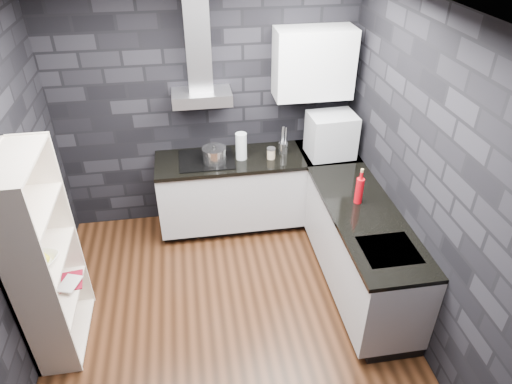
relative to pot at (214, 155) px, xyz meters
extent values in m
plane|color=#442514|center=(-0.03, -1.23, -0.98)|extent=(3.20, 3.20, 0.00)
plane|color=white|center=(-0.03, -1.23, 1.72)|extent=(3.20, 3.20, 0.00)
cube|color=black|center=(-0.03, 0.39, 0.37)|extent=(3.20, 0.05, 2.70)
cube|color=black|center=(-0.03, -2.86, 0.37)|extent=(3.20, 0.05, 2.70)
cube|color=black|center=(-1.66, -1.23, 0.37)|extent=(0.05, 3.20, 2.70)
cube|color=black|center=(1.59, -1.23, 0.37)|extent=(0.05, 3.20, 2.70)
cube|color=black|center=(0.47, 0.11, -0.93)|extent=(2.18, 0.50, 0.10)
cube|color=black|center=(1.31, -1.13, -0.93)|extent=(0.50, 1.78, 0.10)
cube|color=#BBBABE|center=(0.47, 0.07, -0.50)|extent=(2.20, 0.60, 0.76)
cube|color=#BBBABE|center=(1.27, -1.13, -0.50)|extent=(0.60, 1.80, 0.76)
cube|color=black|center=(0.47, 0.06, -0.10)|extent=(2.20, 0.62, 0.04)
cube|color=black|center=(1.26, -1.13, -0.10)|extent=(0.62, 1.80, 0.04)
cube|color=black|center=(1.27, 0.07, -0.10)|extent=(0.62, 0.62, 0.04)
cube|color=silver|center=(-0.08, 0.20, 0.58)|extent=(0.60, 0.34, 0.12)
cube|color=silver|center=(-0.08, 0.27, 1.09)|extent=(0.24, 0.20, 0.90)
cube|color=white|center=(1.07, 0.19, 0.87)|extent=(0.80, 0.35, 0.70)
cube|color=black|center=(-0.08, 0.07, -0.08)|extent=(0.58, 0.50, 0.01)
cube|color=silver|center=(1.27, -1.63, -0.09)|extent=(0.44, 0.40, 0.01)
cylinder|color=silver|center=(0.00, 0.00, 0.00)|extent=(0.29, 0.29, 0.14)
cylinder|color=silver|center=(0.29, 0.04, 0.06)|extent=(0.16, 0.16, 0.29)
cylinder|color=tan|center=(0.61, -0.01, -0.03)|extent=(0.09, 0.09, 0.11)
cylinder|color=silver|center=(0.76, 0.08, -0.02)|extent=(0.12, 0.12, 0.13)
cube|color=#B2B5BB|center=(1.25, -0.02, 0.14)|extent=(0.50, 0.40, 0.48)
cylinder|color=#B90711|center=(1.25, -0.95, 0.04)|extent=(0.10, 0.10, 0.25)
cube|color=beige|center=(-1.45, -1.31, -0.08)|extent=(0.58, 0.87, 1.80)
imported|color=white|center=(-1.45, -1.36, -0.05)|extent=(0.31, 0.31, 0.06)
imported|color=maroon|center=(-1.46, -1.13, -0.41)|extent=(0.19, 0.05, 0.25)
imported|color=#B2B2B2|center=(-1.44, -1.16, -0.39)|extent=(0.15, 0.07, 0.21)
camera|label=1|loc=(-0.24, -4.23, 2.33)|focal=32.00mm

